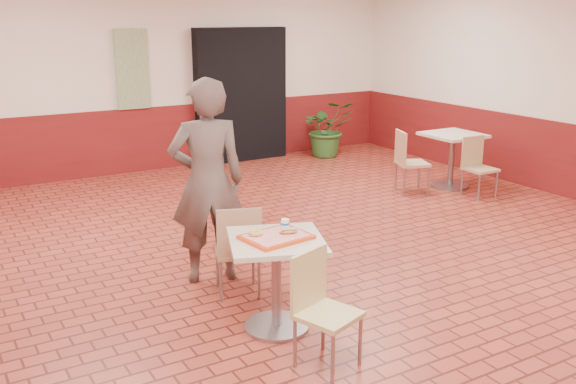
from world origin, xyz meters
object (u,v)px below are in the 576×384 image
chair_main_front (320,303)px  serving_tray (276,237)px  main_table (276,269)px  ring_donut (256,233)px  paper_cup (285,224)px  customer (207,182)px  chair_second_left (408,158)px  potted_plant (327,128)px  chair_second_front (477,163)px  long_john_donut (288,231)px  chair_main_back (238,246)px  second_table (452,151)px

chair_main_front → serving_tray: chair_main_front is taller
main_table → ring_donut: bearing=148.8°
ring_donut → paper_cup: (0.27, 0.01, 0.02)m
customer → chair_main_front: bearing=106.7°
paper_cup → chair_second_left: size_ratio=0.09×
serving_tray → paper_cup: size_ratio=5.94×
chair_main_front → serving_tray: bearing=71.3°
main_table → ring_donut: size_ratio=6.80×
customer → potted_plant: customer is taller
ring_donut → paper_cup: 0.27m
paper_cup → chair_second_front: 4.54m
chair_second_front → long_john_donut: bearing=-152.4°
customer → paper_cup: customer is taller
chair_second_left → chair_second_front: bearing=-109.9°
main_table → chair_main_back: (0.01, 0.70, -0.04)m
second_table → chair_second_left: size_ratio=0.90×
chair_main_front → potted_plant: potted_plant is taller
paper_cup → potted_plant: (3.77, 5.00, -0.34)m
second_table → potted_plant: potted_plant is taller
paper_cup → chair_second_front: bearing=24.5°
customer → second_table: 4.55m
ring_donut → long_john_donut: bearing=-22.6°
chair_second_front → main_table: bearing=-153.1°
chair_main_front → long_john_donut: (0.09, 0.60, 0.34)m
paper_cup → second_table: paper_cup is taller
chair_main_back → serving_tray: chair_main_back is taller
chair_second_front → potted_plant: (-0.35, 3.13, 0.04)m
main_table → chair_second_left: size_ratio=0.87×
second_table → chair_second_front: size_ratio=0.96×
chair_second_left → long_john_donut: bearing=147.6°
potted_plant → second_table: bearing=-81.6°
customer → potted_plant: bearing=-120.4°
paper_cup → chair_second_left: (3.41, 2.48, -0.34)m
main_table → second_table: (4.29, 2.48, 0.02)m
serving_tray → long_john_donut: 0.11m
ring_donut → chair_second_front: size_ratio=0.14×
chair_main_front → second_table: (4.28, 3.09, 0.06)m
second_table → chair_second_front: chair_second_front is taller
serving_tray → second_table: (4.29, 2.48, -0.25)m
chair_main_front → chair_second_left: 4.76m
chair_main_front → ring_donut: bearing=82.2°
second_table → long_john_donut: bearing=-149.2°
serving_tray → paper_cup: (0.13, 0.09, 0.06)m
main_table → second_table: size_ratio=0.97×
serving_tray → chair_second_front: bearing=24.8°
potted_plant → long_john_donut: bearing=-126.7°
main_table → ring_donut: 0.33m
chair_second_front → customer: bearing=-167.5°
customer → chair_second_left: 3.88m
paper_cup → chair_second_left: 4.23m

